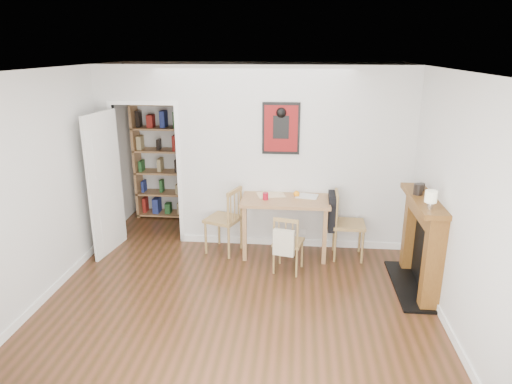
# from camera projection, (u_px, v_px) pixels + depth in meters

# --- Properties ---
(ground) EXTENTS (5.20, 5.20, 0.00)m
(ground) POSITION_uv_depth(u_px,v_px,m) (241.00, 288.00, 5.59)
(ground) COLOR #512C1A
(ground) RESTS_ON ground
(room_shell) EXTENTS (5.20, 5.20, 5.20)m
(room_shell) POSITION_uv_depth(u_px,v_px,m) (259.00, 160.00, 6.46)
(room_shell) COLOR silver
(room_shell) RESTS_ON ground
(dining_table) EXTENTS (1.21, 0.77, 0.83)m
(dining_table) POSITION_uv_depth(u_px,v_px,m) (286.00, 204.00, 6.36)
(dining_table) COLOR #A3764C
(dining_table) RESTS_ON ground
(chair_left) EXTENTS (0.62, 0.62, 0.96)m
(chair_left) POSITION_uv_depth(u_px,v_px,m) (223.00, 220.00, 6.47)
(chair_left) COLOR #9D8149
(chair_left) RESTS_ON ground
(chair_right) EXTENTS (0.55, 0.49, 0.95)m
(chair_right) POSITION_uv_depth(u_px,v_px,m) (347.00, 224.00, 6.29)
(chair_right) COLOR #9D8149
(chair_right) RESTS_ON ground
(chair_front) EXTENTS (0.47, 0.51, 0.79)m
(chair_front) POSITION_uv_depth(u_px,v_px,m) (288.00, 243.00, 5.92)
(chair_front) COLOR #9D8149
(chair_front) RESTS_ON ground
(bookshelf) EXTENTS (0.83, 0.33, 1.98)m
(bookshelf) POSITION_uv_depth(u_px,v_px,m) (160.00, 161.00, 7.72)
(bookshelf) COLOR #A3764C
(bookshelf) RESTS_ON ground
(fireplace) EXTENTS (0.45, 1.25, 1.16)m
(fireplace) POSITION_uv_depth(u_px,v_px,m) (423.00, 241.00, 5.44)
(fireplace) COLOR brown
(fireplace) RESTS_ON ground
(red_glass) EXTENTS (0.08, 0.08, 0.10)m
(red_glass) POSITION_uv_depth(u_px,v_px,m) (265.00, 196.00, 6.23)
(red_glass) COLOR maroon
(red_glass) RESTS_ON dining_table
(orange_fruit) EXTENTS (0.09, 0.09, 0.09)m
(orange_fruit) POSITION_uv_depth(u_px,v_px,m) (297.00, 194.00, 6.35)
(orange_fruit) COLOR orange
(orange_fruit) RESTS_ON dining_table
(placemat) EXTENTS (0.44, 0.37, 0.00)m
(placemat) POSITION_uv_depth(u_px,v_px,m) (271.00, 195.00, 6.45)
(placemat) COLOR beige
(placemat) RESTS_ON dining_table
(notebook) EXTENTS (0.33, 0.27, 0.01)m
(notebook) POSITION_uv_depth(u_px,v_px,m) (307.00, 196.00, 6.37)
(notebook) COLOR silver
(notebook) RESTS_ON dining_table
(mantel_lamp) EXTENTS (0.13, 0.13, 0.20)m
(mantel_lamp) POSITION_uv_depth(u_px,v_px,m) (431.00, 198.00, 4.88)
(mantel_lamp) COLOR silver
(mantel_lamp) RESTS_ON fireplace
(ceramic_jar_a) EXTENTS (0.11, 0.11, 0.13)m
(ceramic_jar_a) POSITION_uv_depth(u_px,v_px,m) (418.00, 189.00, 5.37)
(ceramic_jar_a) COLOR black
(ceramic_jar_a) RESTS_ON fireplace
(ceramic_jar_b) EXTENTS (0.07, 0.07, 0.09)m
(ceramic_jar_b) POSITION_uv_depth(u_px,v_px,m) (422.00, 187.00, 5.52)
(ceramic_jar_b) COLOR black
(ceramic_jar_b) RESTS_ON fireplace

